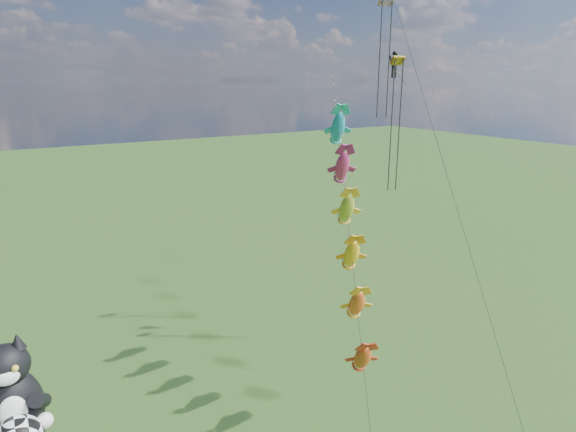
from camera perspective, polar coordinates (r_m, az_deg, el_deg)
cat_kite_rig at (r=20.59m, az=-29.81°, el=-19.24°), size 2.43×4.14×11.02m
fish_windsock_rig at (r=27.88m, az=7.25°, el=-1.85°), size 7.46×14.22×19.71m
parafoil_rig at (r=34.99m, az=12.71°, el=16.30°), size 4.22×17.28×26.40m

